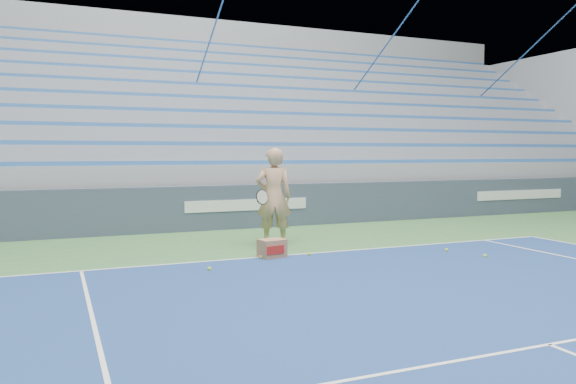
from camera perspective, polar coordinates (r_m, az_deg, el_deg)
The scene contains 9 objects.
sponsor_barrier at distance 14.28m, azimuth -4.30°, elevation -1.46°, with size 30.00×0.32×1.10m.
bleachers at distance 19.73m, azimuth -9.61°, elevation 5.25°, with size 31.00×9.15×7.30m.
tennis_player at distance 11.54m, azimuth -1.46°, elevation -0.49°, with size 1.03×0.96×2.01m.
ball_box at distance 10.25m, azimuth -1.64°, elevation -5.76°, with size 0.51×0.43×0.34m.
tennis_ball_0 at distance 9.24m, azimuth -8.00°, elevation -7.74°, with size 0.07×0.07×0.07m, color #C7E92F.
tennis_ball_1 at distance 10.17m, azimuth -2.73°, elevation -6.62°, with size 0.07×0.07×0.07m, color #C7E92F.
tennis_ball_2 at distance 11.30m, azimuth 15.80°, elevation -5.69°, with size 0.07×0.07×0.07m, color #C7E92F.
tennis_ball_3 at distance 10.89m, azimuth 19.39°, elevation -6.13°, with size 0.07×0.07×0.07m, color #C7E92F.
tennis_ball_4 at distance 10.46m, azimuth 2.23°, elevation -6.32°, with size 0.07×0.07×0.07m, color #C7E92F.
Camera 1 is at (-4.48, 2.39, 1.91)m, focal length 35.00 mm.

